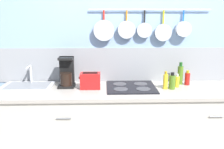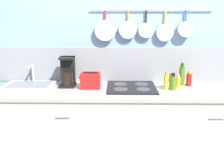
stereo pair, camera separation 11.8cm
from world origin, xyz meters
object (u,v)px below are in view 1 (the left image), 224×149
Objects in this scene: bottle_sesame_oil at (166,81)px; bottle_hot_sauce at (180,75)px; coffee_maker at (67,74)px; bottle_olive_oil at (187,78)px; bottle_dish_soap at (172,82)px; bottle_cooking_wine at (177,81)px; toaster at (90,81)px.

bottle_hot_sauce reaches higher than bottle_sesame_oil.
coffee_maker is at bearing 172.64° from bottle_sesame_oil.
bottle_sesame_oil is 0.33m from bottle_olive_oil.
bottle_dish_soap is 0.27m from bottle_olive_oil.
coffee_maker is 1.22m from bottle_cooking_wine.
coffee_maker is at bearing -179.34° from bottle_olive_oil.
bottle_sesame_oil is at bearing -3.17° from toaster.
bottle_dish_soap is 0.10m from bottle_cooking_wine.
coffee_maker reaches higher than bottle_sesame_oil.
bottle_sesame_oil is 0.07m from bottle_dish_soap.
bottle_hot_sauce reaches higher than toaster.
bottle_sesame_oil is 1.07× the size of bottle_dish_soap.
bottle_dish_soap is at bearing -3.01° from toaster.
coffee_maker is 0.29m from toaster.
bottle_olive_oil is (0.29, 0.15, -0.01)m from bottle_sesame_oil.
toaster is 0.81m from bottle_sesame_oil.
coffee_maker is 1.29m from bottle_hot_sauce.
bottle_hot_sauce is (1.29, 0.05, -0.02)m from coffee_maker.
bottle_olive_oil is at bearing 35.96° from bottle_dish_soap.
coffee_maker is 1.43× the size of toaster.
coffee_maker is 1.08m from bottle_sesame_oil.
toaster is at bearing -19.44° from coffee_maker.
bottle_cooking_wine is at bearing 1.59° from toaster.
toaster reaches higher than bottle_cooking_wine.
coffee_maker is at bearing 176.83° from bottle_cooking_wine.
coffee_maker is 2.23× the size of bottle_cooking_wine.
bottle_olive_oil is at bearing -26.59° from bottle_hot_sauce.
bottle_dish_soap is at bearing -6.98° from coffee_maker.
bottle_hot_sauce reaches higher than bottle_dish_soap.
bottle_hot_sauce is at bearing 2.32° from coffee_maker.
bottle_hot_sauce is at bearing 153.41° from bottle_olive_oil.
bottle_cooking_wine is 0.88× the size of bottle_olive_oil.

